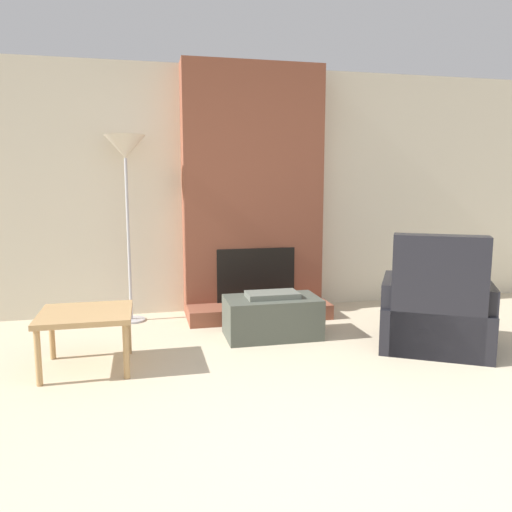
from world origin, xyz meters
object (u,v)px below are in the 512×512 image
at_px(ottoman, 272,316).
at_px(side_table, 86,319).
at_px(armchair, 436,315).
at_px(floor_lamp_left, 125,157).

height_order(ottoman, side_table, side_table).
bearing_deg(ottoman, armchair, -26.46).
distance_m(ottoman, armchair, 1.41).
bearing_deg(armchair, side_table, 26.43).
xyz_separation_m(ottoman, floor_lamp_left, (-1.27, 0.83, 1.45)).
relative_size(armchair, side_table, 1.73).
xyz_separation_m(armchair, side_table, (-2.81, 0.18, 0.09)).
height_order(armchair, floor_lamp_left, floor_lamp_left).
distance_m(armchair, side_table, 2.82).
relative_size(side_table, floor_lamp_left, 0.36).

